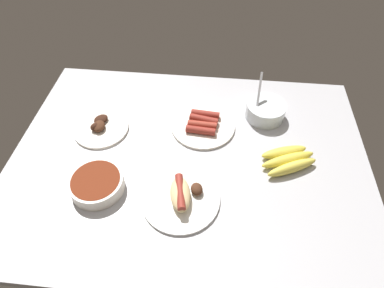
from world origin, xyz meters
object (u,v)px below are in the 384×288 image
object	(u,v)px
plate_sausages	(203,124)
plate_hotdog_assembled	(181,196)
banana_bunch	(288,160)
bowl_coleslaw	(265,110)
bowl_chili	(97,183)
plate_grilled_meat	(101,127)

from	to	relation	value
plate_sausages	plate_hotdog_assembled	bearing A→B (deg)	82.67
plate_hotdog_assembled	banana_bunch	distance (cm)	37.45
banana_bunch	bowl_coleslaw	bearing A→B (deg)	-73.35
bowl_chili	bowl_coleslaw	bearing A→B (deg)	-144.38
plate_sausages	bowl_coleslaw	bearing A→B (deg)	-161.00
plate_hotdog_assembled	bowl_coleslaw	xyz separation A→B (cm)	(-26.63, -39.27, 1.55)
plate_grilled_meat	plate_sausages	world-z (taller)	plate_grilled_meat
bowl_coleslaw	plate_grilled_meat	distance (cm)	60.78
bowl_chili	banana_bunch	xyz separation A→B (cm)	(-59.42, -15.93, -0.73)
plate_hotdog_assembled	bowl_chili	world-z (taller)	plate_hotdog_assembled
plate_hotdog_assembled	banana_bunch	xyz separation A→B (cm)	(-33.20, -17.32, 0.07)
plate_grilled_meat	plate_sausages	distance (cm)	37.12
bowl_chili	banana_bunch	bearing A→B (deg)	-165.00
bowl_coleslaw	plate_grilled_meat	size ratio (longest dim) A/B	0.78
plate_grilled_meat	bowl_chili	xyz separation A→B (cm)	(-6.51, 24.99, 1.58)
bowl_chili	banana_bunch	size ratio (longest dim) A/B	0.87
plate_hotdog_assembled	banana_bunch	bearing A→B (deg)	-152.44
plate_grilled_meat	banana_bunch	world-z (taller)	same
bowl_chili	banana_bunch	world-z (taller)	bowl_chili
bowl_coleslaw	plate_grilled_meat	xyz separation A→B (cm)	(59.36, 12.88, -2.32)
plate_hotdog_assembled	plate_grilled_meat	size ratio (longest dim) A/B	1.21
plate_grilled_meat	bowl_chili	bearing A→B (deg)	104.59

